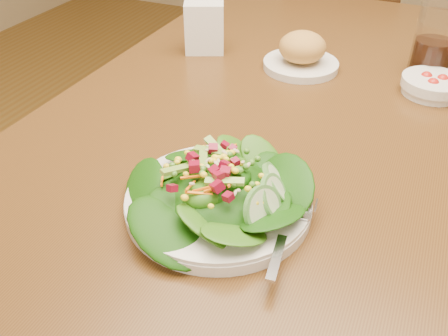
% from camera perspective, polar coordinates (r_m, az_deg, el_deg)
% --- Properties ---
extents(ground_plane, '(5.00, 5.00, 0.00)m').
position_cam_1_polar(ground_plane, '(1.52, 6.13, -17.84)').
color(ground_plane, brown).
extents(dining_table, '(0.90, 1.40, 0.75)m').
position_cam_1_polar(dining_table, '(1.07, 8.29, 3.34)').
color(dining_table, '#503114').
rests_on(dining_table, ground_plane).
extents(chair_far, '(0.54, 0.54, 0.90)m').
position_cam_1_polar(chair_far, '(2.01, 11.78, 13.22)').
color(chair_far, '#3D240F').
rests_on(chair_far, ground_plane).
extents(salad_plate, '(0.27, 0.27, 0.08)m').
position_cam_1_polar(salad_plate, '(0.70, 0.04, -2.97)').
color(salad_plate, silver).
rests_on(salad_plate, dining_table).
extents(bread_plate, '(0.17, 0.17, 0.08)m').
position_cam_1_polar(bread_plate, '(1.13, 8.87, 12.76)').
color(bread_plate, silver).
rests_on(bread_plate, dining_table).
extents(tomato_bowl, '(0.12, 0.12, 0.04)m').
position_cam_1_polar(tomato_bowl, '(1.10, 22.72, 8.71)').
color(tomato_bowl, silver).
rests_on(tomato_bowl, dining_table).
extents(drinking_glass, '(0.09, 0.09, 0.15)m').
position_cam_1_polar(drinking_glass, '(1.17, 22.87, 12.80)').
color(drinking_glass, silver).
rests_on(drinking_glass, dining_table).
extents(napkin_holder, '(0.10, 0.08, 0.12)m').
position_cam_1_polar(napkin_holder, '(1.20, -2.28, 15.81)').
color(napkin_holder, white).
rests_on(napkin_holder, dining_table).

